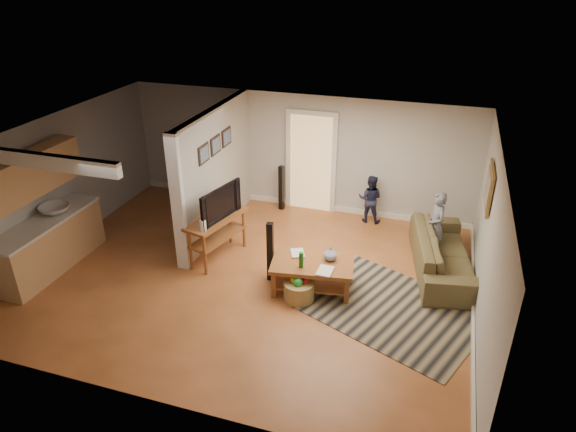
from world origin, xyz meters
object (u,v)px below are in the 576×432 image
object	(u,v)px
speaker_left	(270,252)
toddler	(368,221)
toy_basket	(299,290)
speaker_right	(282,188)
tv_console	(217,222)
child	(431,255)
coffee_table	(314,268)
sofa	(441,270)

from	to	relation	value
speaker_left	toddler	xyz separation A→B (m)	(1.24, 2.68, -0.54)
speaker_left	toddler	size ratio (longest dim) A/B	1.06
toy_basket	speaker_right	bearing A→B (deg)	113.06
speaker_left	tv_console	bearing A→B (deg)	154.32
speaker_left	child	bearing A→B (deg)	25.29
coffee_table	tv_console	size ratio (longest dim) A/B	1.03
sofa	tv_console	size ratio (longest dim) A/B	1.70
tv_console	coffee_table	bearing A→B (deg)	0.83
speaker_left	toddler	world-z (taller)	speaker_left
sofa	coffee_table	xyz separation A→B (m)	(-2.02, -1.24, 0.41)
coffee_table	toy_basket	world-z (taller)	coffee_table
speaker_left	speaker_right	world-z (taller)	speaker_left
coffee_table	child	bearing A→B (deg)	43.53
coffee_table	speaker_left	xyz separation A→B (m)	(-0.77, 0.07, 0.13)
coffee_table	speaker_right	distance (m)	3.11
sofa	child	distance (m)	0.53
sofa	tv_console	distance (m)	4.08
tv_console	speaker_left	world-z (taller)	tv_console
speaker_left	child	distance (m)	3.14
coffee_table	speaker_left	distance (m)	0.79
tv_console	child	distance (m)	4.03
sofa	speaker_right	xyz separation A→B (m)	(-3.48, 1.50, 0.50)
speaker_right	child	bearing A→B (deg)	-0.65
tv_console	speaker_left	size ratio (longest dim) A/B	1.29
speaker_left	child	xyz separation A→B (m)	(2.60, 1.67, -0.54)
speaker_right	toy_basket	distance (m)	3.38
sofa	toy_basket	world-z (taller)	toy_basket
sofa	toddler	size ratio (longest dim) A/B	2.31
toy_basket	toddler	bearing A→B (deg)	78.86
sofa	speaker_left	bearing A→B (deg)	102.18
child	coffee_table	bearing A→B (deg)	-70.14
sofa	coffee_table	distance (m)	2.40
sofa	tv_console	world-z (taller)	tv_console
speaker_right	toy_basket	bearing A→B (deg)	-50.49
coffee_table	child	world-z (taller)	coffee_table
speaker_left	toy_basket	size ratio (longest dim) A/B	2.17
toy_basket	toddler	size ratio (longest dim) A/B	0.49
tv_console	toy_basket	bearing A→B (deg)	-10.30
speaker_right	tv_console	bearing A→B (deg)	-84.58
speaker_left	toy_basket	world-z (taller)	speaker_left
child	speaker_left	bearing A→B (deg)	-80.97
tv_console	toddler	size ratio (longest dim) A/B	1.36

